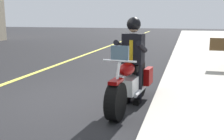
# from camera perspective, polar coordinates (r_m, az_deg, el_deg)

# --- Properties ---
(ground_plane) EXTENTS (80.00, 80.00, 0.00)m
(ground_plane) POSITION_cam_1_polar(r_m,az_deg,el_deg) (5.77, -11.95, -6.61)
(ground_plane) COLOR black
(motorcycle_main) EXTENTS (2.22, 0.71, 1.26)m
(motorcycle_main) POSITION_cam_1_polar(r_m,az_deg,el_deg) (5.32, 3.89, -2.83)
(motorcycle_main) COLOR black
(motorcycle_main) RESTS_ON ground_plane
(rider_main) EXTENTS (0.65, 0.58, 1.74)m
(rider_main) POSITION_cam_1_polar(r_m,az_deg,el_deg) (5.40, 4.51, 3.66)
(rider_main) COLOR black
(rider_main) RESTS_ON ground_plane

